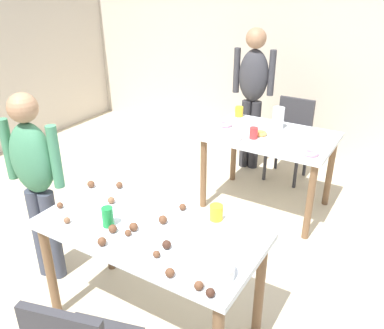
{
  "coord_description": "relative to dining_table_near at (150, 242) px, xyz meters",
  "views": [
    {
      "loc": [
        1.38,
        -1.67,
        2.1
      ],
      "look_at": [
        0.09,
        0.47,
        0.9
      ],
      "focal_mm": 37.91,
      "sensor_mm": 36.0,
      "label": 1
    }
  ],
  "objects": [
    {
      "name": "ground_plane",
      "position": [
        -0.15,
        0.11,
        -0.65
      ],
      "size": [
        6.4,
        6.4,
        0.0
      ],
      "primitive_type": "plane",
      "color": "beige"
    },
    {
      "name": "wall_back",
      "position": [
        -0.15,
        3.31,
        0.65
      ],
      "size": [
        6.4,
        0.1,
        2.6
      ],
      "primitive_type": "cube",
      "color": "#BCB2A3",
      "rests_on": "ground_plane"
    },
    {
      "name": "dining_table_near",
      "position": [
        0.0,
        0.0,
        0.0
      ],
      "size": [
        1.33,
        0.67,
        0.75
      ],
      "color": "silver",
      "rests_on": "ground_plane"
    },
    {
      "name": "dining_table_far",
      "position": [
        0.06,
        1.77,
        -0.0
      ],
      "size": [
        1.14,
        0.78,
        0.75
      ],
      "color": "silver",
      "rests_on": "ground_plane"
    },
    {
      "name": "chair_far_table",
      "position": [
        0.03,
        2.52,
        -0.15
      ],
      "size": [
        0.4,
        0.4,
        0.87
      ],
      "color": "#2D2D33",
      "rests_on": "ground_plane"
    },
    {
      "name": "person_girl_near",
      "position": [
        -0.95,
        -0.01,
        0.2
      ],
      "size": [
        0.45,
        0.26,
        1.42
      ],
      "color": "#383D4C",
      "rests_on": "ground_plane"
    },
    {
      "name": "person_adult_far",
      "position": [
        -0.44,
        2.5,
        0.3
      ],
      "size": [
        0.46,
        0.26,
        1.58
      ],
      "color": "#28282D",
      "rests_on": "ground_plane"
    },
    {
      "name": "mixing_bowl",
      "position": [
        0.52,
        -0.17,
        0.14
      ],
      "size": [
        0.19,
        0.19,
        0.07
      ],
      "primitive_type": "cylinder",
      "color": "white",
      "rests_on": "dining_table_near"
    },
    {
      "name": "soda_can",
      "position": [
        -0.21,
        -0.11,
        0.16
      ],
      "size": [
        0.07,
        0.07,
        0.12
      ],
      "primitive_type": "cylinder",
      "color": "#198438",
      "rests_on": "dining_table_near"
    },
    {
      "name": "fork_near",
      "position": [
        0.54,
        0.23,
        0.11
      ],
      "size": [
        0.17,
        0.02,
        0.01
      ],
      "primitive_type": "cube",
      "color": "silver",
      "rests_on": "dining_table_near"
    },
    {
      "name": "cup_near_0",
      "position": [
        0.29,
        0.28,
        0.15
      ],
      "size": [
        0.08,
        0.08,
        0.1
      ],
      "primitive_type": "cylinder",
      "color": "yellow",
      "rests_on": "dining_table_near"
    },
    {
      "name": "cake_ball_0",
      "position": [
        0.5,
        -0.29,
        0.13
      ],
      "size": [
        0.05,
        0.05,
        0.05
      ],
      "primitive_type": "sphere",
      "color": "brown",
      "rests_on": "dining_table_near"
    },
    {
      "name": "cake_ball_1",
      "position": [
        -0.63,
        0.18,
        0.13
      ],
      "size": [
        0.05,
        0.05,
        0.05
      ],
      "primitive_type": "sphere",
      "color": "brown",
      "rests_on": "dining_table_near"
    },
    {
      "name": "cake_ball_2",
      "position": [
        0.57,
        -0.3,
        0.13
      ],
      "size": [
        0.05,
        0.05,
        0.05
      ],
      "primitive_type": "sphere",
      "color": "#3D2319",
      "rests_on": "dining_table_near"
    },
    {
      "name": "cake_ball_3",
      "position": [
        -0.05,
        -0.13,
        0.12
      ],
      "size": [
        0.04,
        0.04,
        0.04
      ],
      "primitive_type": "sphere",
      "color": "brown",
      "rests_on": "dining_table_near"
    },
    {
      "name": "cake_ball_4",
      "position": [
        0.07,
        0.26,
        0.13
      ],
      "size": [
        0.04,
        0.04,
        0.04
      ],
      "primitive_type": "sphere",
      "color": "brown",
      "rests_on": "dining_table_near"
    },
    {
      "name": "cake_ball_5",
      "position": [
        -0.44,
        -0.22,
        0.12
      ],
      "size": [
        0.04,
        0.04,
        0.04
      ],
      "primitive_type": "sphere",
      "color": "brown",
      "rests_on": "dining_table_near"
    },
    {
      "name": "cake_ball_6",
      "position": [
        -0.12,
        -0.27,
        0.13
      ],
      "size": [
        0.05,
        0.05,
        0.05
      ],
      "primitive_type": "sphere",
      "color": "brown",
      "rests_on": "dining_table_near"
    },
    {
      "name": "cake_ball_7",
      "position": [
        -0.37,
        0.09,
        0.13
      ],
      "size": [
        0.05,
        0.05,
        0.05
      ],
      "primitive_type": "sphere",
      "color": "brown",
      "rests_on": "dining_table_near"
    },
    {
      "name": "cake_ball_8",
      "position": [
        0.05,
        0.08,
        0.13
      ],
      "size": [
        0.05,
        0.05,
        0.05
      ],
      "primitive_type": "sphere",
      "color": "brown",
      "rests_on": "dining_table_near"
    },
    {
      "name": "cake_ball_9",
      "position": [
        -0.61,
        -0.12,
        0.12
      ],
      "size": [
        0.04,
        0.04,
        0.04
      ],
      "primitive_type": "sphere",
      "color": "brown",
      "rests_on": "dining_table_near"
    },
    {
      "name": "cake_ball_10",
      "position": [
        -0.46,
        0.28,
        0.13
      ],
      "size": [
        0.05,
        0.05,
        0.05
      ],
      "primitive_type": "sphere",
      "color": "brown",
      "rests_on": "dining_table_near"
    },
    {
      "name": "cake_ball_11",
      "position": [
        0.34,
        -0.29,
        0.13
      ],
      "size": [
        0.05,
        0.05,
        0.05
      ],
      "primitive_type": "sphere",
      "color": "brown",
      "rests_on": "dining_table_near"
    },
    {
      "name": "cake_ball_12",
      "position": [
        -0.06,
        -0.07,
        0.13
      ],
      "size": [
        0.05,
        0.05,
        0.05
      ],
      "primitive_type": "sphere",
      "color": "brown",
      "rests_on": "dining_table_near"
    },
    {
      "name": "cake_ball_13",
      "position": [
        -0.15,
        -0.15,
        0.13
      ],
      "size": [
        0.05,
        0.05,
        0.05
      ],
      "primitive_type": "sphere",
      "color": "brown",
      "rests_on": "dining_table_near"
    },
    {
      "name": "cake_ball_14",
      "position": [
        0.2,
        -0.11,
        0.13
      ],
      "size": [
        0.05,
        0.05,
        0.05
      ],
      "primitive_type": "sphere",
      "color": "#3D2319",
      "rests_on": "dining_table_near"
    },
    {
      "name": "cake_ball_15",
      "position": [
        0.2,
        -0.2,
        0.12
      ],
      "size": [
        0.04,
        0.04,
        0.04
      ],
      "primitive_type": "sphere",
      "color": "brown",
      "rests_on": "dining_table_near"
    },
    {
      "name": "pitcher_far",
      "position": [
        0.06,
        1.94,
        0.21
      ],
      "size": [
        0.11,
        0.11,
        0.21
      ],
      "primitive_type": "cylinder",
      "color": "white",
      "rests_on": "dining_table_far"
    },
    {
      "name": "cup_far_0",
      "position": [
        -0.03,
        1.6,
        0.16
      ],
      "size": [
        0.07,
        0.07,
        0.1
      ],
      "primitive_type": "cylinder",
      "color": "red",
      "rests_on": "dining_table_far"
    },
    {
      "name": "cup_far_1",
      "position": [
        -0.4,
        2.08,
        0.15
      ],
      "size": [
        0.08,
        0.08,
        0.1
      ],
      "primitive_type": "cylinder",
      "color": "yellow",
      "rests_on": "dining_table_far"
    },
    {
      "name": "donut_far_0",
      "position": [
        -0.39,
        1.75,
        0.12
      ],
      "size": [
        0.14,
        0.14,
        0.04
      ],
      "primitive_type": "torus",
      "color": "pink",
      "rests_on": "dining_table_far"
    },
    {
      "name": "donut_far_1",
      "position": [
        -0.01,
        1.7,
        0.12
      ],
      "size": [
        0.12,
        0.12,
        0.04
      ],
      "primitive_type": "torus",
      "color": "gold",
      "rests_on": "dining_table_far"
    },
    {
      "name": "donut_far_2",
      "position": [
        -0.16,
        1.49,
        0.12
      ],
      "size": [
        0.13,
        0.13,
        0.04
      ],
      "primitive_type": "torus",
      "color": "white",
      "rests_on": "dining_table_far"
    },
    {
      "name": "donut_far_3",
      "position": [
        0.51,
        1.51,
        0.12
      ],
      "size": [
        0.13,
        0.13,
        0.04
      ],
      "primitive_type": "torus",
      "color": "pink",
      "rests_on": "dining_table_far"
    }
  ]
}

